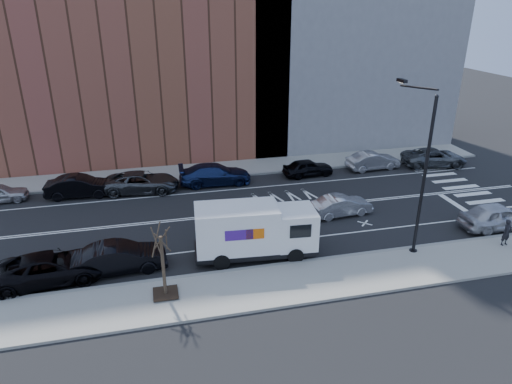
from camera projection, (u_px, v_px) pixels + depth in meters
name	position (u px, v px, depth m)	size (l,w,h in m)	color
ground	(263.00, 211.00, 31.26)	(120.00, 120.00, 0.00)	black
sidewalk_near	(305.00, 281.00, 23.34)	(44.00, 3.60, 0.15)	gray
sidewalk_far	(238.00, 168.00, 39.12)	(44.00, 3.60, 0.15)	gray
curb_near	(294.00, 263.00, 24.95)	(44.00, 0.25, 0.17)	gray
curb_far	(242.00, 175.00, 37.50)	(44.00, 0.25, 0.17)	gray
crosswalk	(467.00, 190.00, 34.67)	(3.00, 14.00, 0.01)	white
road_markings	(263.00, 211.00, 31.26)	(40.00, 8.60, 0.01)	white
bldg_brick	(129.00, 30.00, 39.27)	(26.00, 10.00, 22.00)	brown
bldg_concrete	(347.00, 4.00, 42.75)	(20.00, 10.00, 26.00)	slate
streetlight	(420.00, 167.00, 24.58)	(0.44, 4.02, 9.34)	black
street_tree	(164.00, 272.00, 21.67)	(1.20, 1.20, 3.75)	black
fedex_van	(254.00, 230.00, 25.20)	(6.94, 2.85, 3.10)	black
far_parked_b	(80.00, 186.00, 33.36)	(1.68, 4.82, 1.59)	black
far_parked_c	(142.00, 182.00, 34.24)	(2.52, 5.46, 1.52)	#424549
far_parked_d	(215.00, 174.00, 35.64)	(2.27, 5.58, 1.62)	#16234E
far_parked_e	(308.00, 168.00, 37.35)	(1.65, 4.11, 1.40)	black
far_parked_f	(373.00, 161.00, 38.79)	(1.58, 4.54, 1.50)	#9E9EA2
far_parked_g	(434.00, 157.00, 39.62)	(2.52, 5.47, 1.52)	#4D5155
driving_sedan	(341.00, 206.00, 30.50)	(1.45, 4.15, 1.37)	#B9B9BE
near_parked_rear_a	(120.00, 258.00, 24.10)	(1.69, 4.83, 1.59)	black
near_parked_rear_b	(51.00, 268.00, 23.25)	(2.54, 5.50, 1.53)	black
near_parked_front	(498.00, 216.00, 28.66)	(1.95, 4.86, 1.65)	silver
pedestrian	(507.00, 232.00, 26.39)	(0.59, 0.39, 1.61)	black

